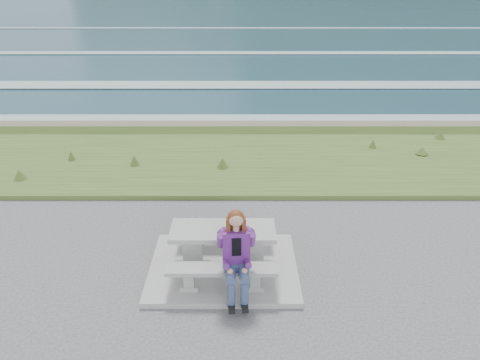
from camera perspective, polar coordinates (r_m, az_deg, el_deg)
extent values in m
cube|color=#A2A39E|center=(8.48, -2.02, -10.63)|extent=(2.60, 2.10, 0.10)
cube|color=#A2A39E|center=(8.46, -5.74, -10.08)|extent=(0.62, 0.12, 0.08)
cube|color=#A2A39E|center=(8.30, -5.83, -8.40)|extent=(0.34, 0.09, 0.51)
cube|color=#A2A39E|center=(8.14, -5.91, -6.66)|extent=(0.62, 0.12, 0.08)
cube|color=#A2A39E|center=(8.43, 1.70, -10.13)|extent=(0.62, 0.12, 0.08)
cube|color=#A2A39E|center=(8.26, 1.73, -8.44)|extent=(0.34, 0.09, 0.51)
cube|color=#A2A39E|center=(8.11, 1.75, -6.69)|extent=(0.62, 0.12, 0.08)
cube|color=#A2A39E|center=(8.07, -2.10, -6.21)|extent=(1.80, 0.75, 0.08)
cube|color=#A2A39E|center=(7.90, -6.21, -12.96)|extent=(0.30, 0.12, 0.08)
cube|color=#A2A39E|center=(7.81, -6.26, -12.09)|extent=(0.17, 0.09, 0.22)
cube|color=#A2A39E|center=(7.72, -6.32, -11.19)|extent=(0.30, 0.12, 0.08)
cube|color=#A2A39E|center=(7.86, 1.84, -13.03)|extent=(0.30, 0.12, 0.08)
cube|color=#A2A39E|center=(7.77, 1.86, -12.15)|extent=(0.17, 0.09, 0.22)
cube|color=#A2A39E|center=(7.68, 1.88, -11.25)|extent=(0.30, 0.12, 0.08)
cube|color=#A2A39E|center=(7.64, -2.24, -10.79)|extent=(1.80, 0.35, 0.07)
cube|color=#A2A39E|center=(9.05, -5.33, -7.57)|extent=(0.30, 0.12, 0.08)
cube|color=#A2A39E|center=(8.97, -5.37, -6.76)|extent=(0.17, 0.09, 0.22)
cube|color=#A2A39E|center=(8.89, -5.41, -5.93)|extent=(0.30, 0.12, 0.08)
cube|color=#A2A39E|center=(9.01, 1.58, -7.60)|extent=(0.30, 0.12, 0.08)
cube|color=#A2A39E|center=(8.93, 1.59, -6.78)|extent=(0.17, 0.09, 0.22)
cube|color=#A2A39E|center=(8.86, 1.60, -5.95)|extent=(0.30, 0.12, 0.08)
cube|color=#A2A39E|center=(8.82, -1.92, -5.53)|extent=(1.80, 0.35, 0.07)
cube|color=#33541F|center=(12.91, -1.30, 2.06)|extent=(160.00, 4.50, 0.22)
cube|color=brown|center=(15.63, -1.08, 6.12)|extent=(160.00, 0.80, 2.20)
cube|color=silver|center=(21.97, -0.77, 6.82)|extent=(220.00, 3.00, 0.06)
cube|color=silver|center=(29.69, -0.58, 11.51)|extent=(220.00, 2.00, 0.06)
cube|color=silver|center=(41.47, -0.42, 15.24)|extent=(220.00, 1.40, 0.06)
cube|color=silver|center=(59.31, -0.30, 18.04)|extent=(220.00, 1.00, 0.06)
cube|color=navy|center=(7.53, -0.35, -12.59)|extent=(0.44, 0.76, 0.57)
cube|color=#62247F|center=(7.41, -0.48, -7.97)|extent=(0.45, 0.27, 0.55)
sphere|color=#D8A387|center=(7.15, -0.49, -4.81)|extent=(0.24, 0.24, 0.24)
sphere|color=#5D2A15|center=(7.16, -0.50, -4.63)|extent=(0.26, 0.26, 0.26)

